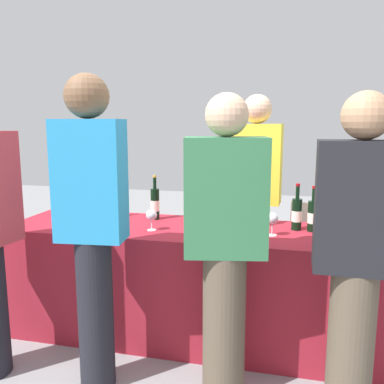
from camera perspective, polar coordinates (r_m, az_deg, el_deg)
The scene contains 18 objects.
ground_plane at distance 3.13m, azimuth 0.00°, elevation -19.04°, with size 12.00×12.00×0.00m, color gray.
tasting_table at distance 2.96m, azimuth 0.00°, elevation -12.36°, with size 2.57×0.72×0.78m, color maroon.
wine_bottle_0 at distance 3.16m, azimuth -12.12°, elevation -1.60°, with size 0.07×0.07×0.31m.
wine_bottle_1 at distance 3.07m, azimuth -5.14°, elevation -1.59°, with size 0.07×0.07×0.33m.
wine_bottle_2 at distance 2.90m, azimuth 9.20°, elevation -2.31°, with size 0.08×0.08×0.33m.
wine_bottle_3 at distance 2.85m, azimuth 14.30°, elevation -2.93°, with size 0.07×0.07×0.31m.
wine_bottle_4 at distance 2.84m, azimuth 16.42°, elevation -3.14°, with size 0.07×0.07×0.30m.
wine_bottle_5 at distance 2.93m, azimuth 20.87°, elevation -2.89°, with size 0.07×0.07×0.31m.
wine_glass_0 at distance 2.92m, azimuth -14.31°, elevation -2.65°, with size 0.07×0.07×0.15m.
wine_glass_1 at distance 2.76m, azimuth -5.64°, elevation -3.28°, with size 0.07×0.07×0.14m.
wine_glass_2 at distance 2.65m, azimuth 7.48°, elevation -4.14°, with size 0.07×0.07×0.13m.
wine_glass_3 at distance 2.67m, azimuth 11.06°, elevation -3.71°, with size 0.07×0.07×0.15m.
ice_bucket at distance 3.25m, azimuth -16.54°, elevation -1.62°, with size 0.20×0.20×0.21m, color silver.
server_pouring at distance 3.39m, azimuth 8.75°, elevation -0.03°, with size 0.41×0.25×1.72m.
guest_1 at distance 2.30m, azimuth -13.70°, elevation -3.81°, with size 0.38×0.24×1.75m.
guest_2 at distance 2.18m, azimuth 4.61°, elevation -6.72°, with size 0.46×0.31×1.65m.
guest_3 at distance 2.10m, azimuth 21.84°, elevation -7.98°, with size 0.40×0.23×1.64m.
menu_board at distance 3.85m, azimuth 17.90°, elevation -7.46°, with size 0.61×0.03×0.80m, color white.
Camera 1 is at (0.63, -2.67, 1.50)m, focal length 38.52 mm.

